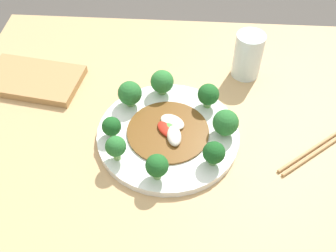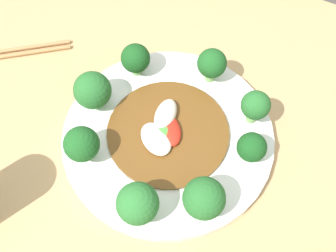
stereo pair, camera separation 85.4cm
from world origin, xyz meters
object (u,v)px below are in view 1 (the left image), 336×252
Objects in this scene: cutting_board at (33,79)px; stirfry_center at (169,130)px; drinking_glass at (248,55)px; broccoli_northwest at (214,153)px; broccoli_southeast at (130,93)px; broccoli_southwest at (208,95)px; broccoli_south at (162,82)px; plate at (168,135)px; chopsticks at (318,148)px; broccoli_north at (157,166)px; broccoli_east at (111,127)px; broccoli_northeast at (116,147)px; broccoli_west at (226,123)px.

stirfry_center is at bearing 155.95° from cutting_board.
broccoli_northwest is at bearing 74.16° from drinking_glass.
broccoli_southeast is 0.18m from broccoli_southwest.
broccoli_south is 0.54× the size of drinking_glass.
plate is at bearing 4.79° from stirfry_center.
plate is 0.13m from broccoli_southwest.
stirfry_center is at bearing -2.33° from chopsticks.
broccoli_southeast is at bearing -40.94° from plate.
broccoli_north is at bearing 140.59° from cutting_board.
stirfry_center is at bearing 101.49° from broccoli_south.
drinking_glass reaches higher than broccoli_east.
broccoli_southwest is 0.25m from broccoli_northeast.
broccoli_southeast is (0.19, -0.16, 0.00)m from broccoli_northwest.
broccoli_south reaches higher than broccoli_northeast.
broccoli_south is at bearing -21.47° from chopsticks.
broccoli_northwest is 0.12m from broccoli_north.
plate reaches higher than chopsticks.
broccoli_northeast is (-0.02, 0.06, 0.01)m from broccoli_east.
broccoli_southeast is 0.54× the size of drinking_glass.
broccoli_southeast is 0.13m from stirfry_center.
cutting_board is at bearing -16.82° from broccoli_southeast.
chopsticks is (-0.14, 0.24, -0.06)m from drinking_glass.
broccoli_northwest reaches higher than broccoli_east.
broccoli_east is at bearing 0.61° from chopsticks.
broccoli_east is (0.22, -0.06, -0.00)m from broccoli_northwest.
broccoli_northwest is 0.23m from broccoli_east.
broccoli_east is 0.80× the size of broccoli_southeast.
broccoli_northeast reaches higher than broccoli_northwest.
drinking_glass is at bearing -128.29° from stirfry_center.
broccoli_southeast is at bearing -39.76° from broccoli_northwest.
chopsticks is at bearing 175.05° from broccoli_west.
chopsticks is (-0.43, -0.07, -0.05)m from broccoli_northeast.
broccoli_southeast is 0.33× the size of chopsticks.
broccoli_south is at bearing -39.61° from broccoli_west.
broccoli_southwest is 0.17m from drinking_glass.
broccoli_southeast reaches higher than broccoli_northwest.
broccoli_west reaches higher than broccoli_north.
drinking_glass is at bearing -153.05° from broccoli_south.
plate is at bearing -38.60° from broccoli_northwest.
broccoli_southeast is at bearing 32.12° from broccoli_south.
plate is 5.12× the size of broccoli_southwest.
broccoli_southeast reaches higher than chopsticks.
broccoli_southeast is at bearing -92.64° from broccoli_northeast.
broccoli_southwest is 1.01× the size of broccoli_north.
broccoli_southwest reaches higher than broccoli_east.
plate is 1.22× the size of cutting_board.
broccoli_southeast is 1.04× the size of broccoli_north.
broccoli_east is at bearing -15.43° from broccoli_northwest.
cutting_board is at bearing -14.18° from chopsticks.
broccoli_west is 0.53× the size of drinking_glass.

